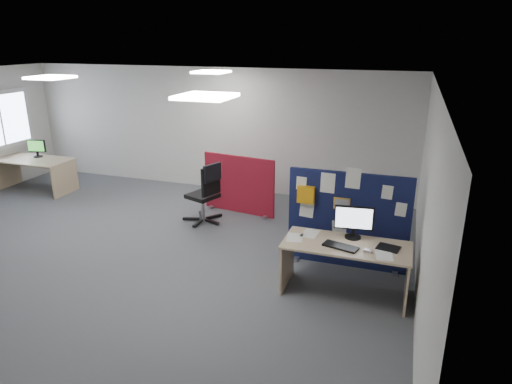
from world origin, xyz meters
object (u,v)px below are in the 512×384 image
(main_desk, at_px, (346,255))
(red_divider, at_px, (239,185))
(monitor_main, at_px, (354,221))
(navy_divider, at_px, (346,220))
(monitor_second, at_px, (37,148))
(office_chair, at_px, (207,190))
(second_desk, at_px, (35,166))

(main_desk, height_order, red_divider, red_divider)
(red_divider, bearing_deg, monitor_main, -32.38)
(navy_divider, distance_m, monitor_main, 0.65)
(monitor_second, bearing_deg, red_divider, -8.97)
(monitor_main, height_order, office_chair, monitor_main)
(second_desk, bearing_deg, red_divider, 1.97)
(main_desk, distance_m, second_desk, 7.58)
(monitor_main, bearing_deg, red_divider, 131.75)
(monitor_main, bearing_deg, navy_divider, 99.47)
(navy_divider, bearing_deg, monitor_second, 167.68)
(navy_divider, xyz_separation_m, red_divider, (-2.30, 1.58, -0.19))
(second_desk, distance_m, monitor_second, 0.42)
(navy_divider, relative_size, monitor_second, 4.14)
(monitor_main, distance_m, second_desk, 7.59)
(navy_divider, bearing_deg, second_desk, 168.80)
(second_desk, relative_size, office_chair, 1.50)
(monitor_main, bearing_deg, monitor_second, 156.59)
(navy_divider, distance_m, red_divider, 2.80)
(navy_divider, relative_size, second_desk, 1.04)
(navy_divider, relative_size, office_chair, 1.56)
(monitor_main, relative_size, monitor_second, 1.20)
(navy_divider, xyz_separation_m, office_chair, (-2.66, 0.87, -0.10))
(main_desk, xyz_separation_m, office_chair, (-2.78, 1.64, 0.09))
(navy_divider, relative_size, monitor_main, 3.44)
(second_desk, height_order, monitor_second, monitor_second)
(navy_divider, height_order, office_chair, navy_divider)
(monitor_second, bearing_deg, main_desk, -26.95)
(monitor_main, relative_size, office_chair, 0.45)
(main_desk, bearing_deg, monitor_main, 75.81)
(monitor_main, bearing_deg, main_desk, -111.29)
(monitor_second, bearing_deg, monitor_main, -25.46)
(navy_divider, distance_m, main_desk, 0.81)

